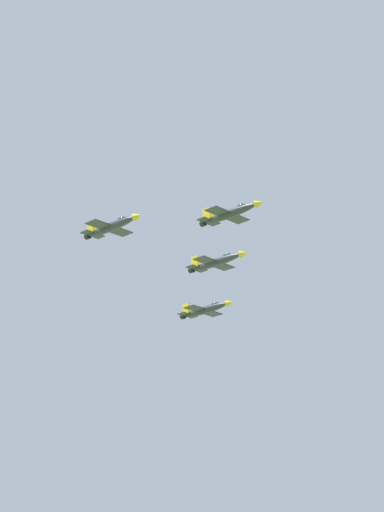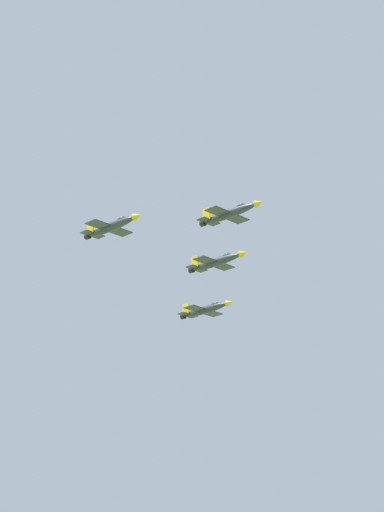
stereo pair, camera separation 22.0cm
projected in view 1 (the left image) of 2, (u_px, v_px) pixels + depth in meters
The scene contains 4 objects.
jet_lead at pixel (230, 213), 216.22m from camera, with size 13.88×13.86×3.64m.
jet_left_wingman at pixel (216, 262), 238.77m from camera, with size 14.23×14.34×3.75m.
jet_right_wingman at pixel (112, 226), 217.07m from camera, with size 14.08×13.83×3.67m.
jet_left_outer at pixel (205, 310), 260.62m from camera, with size 14.40×14.22×3.76m.
Camera 1 is at (-178.60, 27.25, 48.40)m, focal length 72.90 mm.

